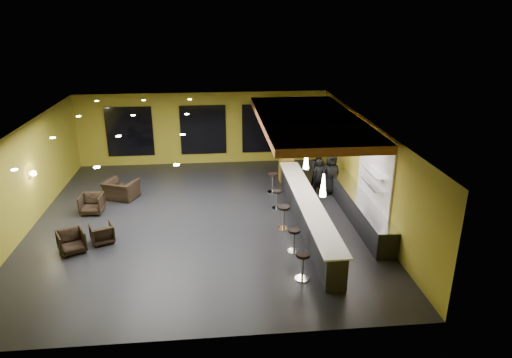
{
  "coord_description": "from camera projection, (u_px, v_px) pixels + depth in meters",
  "views": [
    {
      "loc": [
        0.46,
        -15.25,
        7.25
      ],
      "look_at": [
        2.0,
        0.5,
        1.3
      ],
      "focal_mm": 32.0,
      "sensor_mm": 36.0,
      "label": 1
    }
  ],
  "objects": [
    {
      "name": "bar_stool_3",
      "position": [
        277.0,
        197.0,
        17.41
      ],
      "size": [
        0.38,
        0.38,
        0.75
      ],
      "rotation": [
        0.0,
        0.0,
        -0.3
      ],
      "color": "silver",
      "rests_on": "floor"
    },
    {
      "name": "prep_counter",
      "position": [
        358.0,
        207.0,
        16.62
      ],
      "size": [
        0.7,
        6.0,
        0.86
      ],
      "primitive_type": "cube",
      "color": "black",
      "rests_on": "floor"
    },
    {
      "name": "staff_a",
      "position": [
        319.0,
        177.0,
        18.7
      ],
      "size": [
        0.55,
        0.37,
        1.5
      ],
      "primitive_type": "imported",
      "rotation": [
        0.0,
        0.0,
        -0.02
      ],
      "color": "black",
      "rests_on": "floor"
    },
    {
      "name": "staff_c",
      "position": [
        331.0,
        174.0,
        18.71
      ],
      "size": [
        0.91,
        0.67,
        1.71
      ],
      "primitive_type": "imported",
      "rotation": [
        0.0,
        0.0,
        0.16
      ],
      "color": "black",
      "rests_on": "floor"
    },
    {
      "name": "pendant_0",
      "position": [
        323.0,
        185.0,
        13.43
      ],
      "size": [
        0.2,
        0.2,
        0.7
      ],
      "primitive_type": "cone",
      "color": "white",
      "rests_on": "wood_soffit"
    },
    {
      "name": "armchair_a",
      "position": [
        71.0,
        242.0,
        14.34
      ],
      "size": [
        1.04,
        1.05,
        0.72
      ],
      "primitive_type": "imported",
      "rotation": [
        0.0,
        0.0,
        0.48
      ],
      "color": "black",
      "rests_on": "floor"
    },
    {
      "name": "pendant_2",
      "position": [
        294.0,
        140.0,
        18.09
      ],
      "size": [
        0.2,
        0.2,
        0.7
      ],
      "primitive_type": "cone",
      "color": "white",
      "rests_on": "wood_soffit"
    },
    {
      "name": "column",
      "position": [
        287.0,
        143.0,
        19.79
      ],
      "size": [
        0.6,
        0.6,
        3.5
      ],
      "primitive_type": "cube",
      "color": "olive",
      "rests_on": "floor"
    },
    {
      "name": "bar_counter",
      "position": [
        307.0,
        214.0,
        15.94
      ],
      "size": [
        0.6,
        8.0,
        1.0
      ],
      "primitive_type": "cube",
      "color": "black",
      "rests_on": "floor"
    },
    {
      "name": "wall_right",
      "position": [
        367.0,
        168.0,
        16.65
      ],
      "size": [
        0.1,
        13.0,
        3.5
      ],
      "primitive_type": "cube",
      "color": "olive",
      "rests_on": "floor"
    },
    {
      "name": "wall_front",
      "position": [
        197.0,
        275.0,
        10.0
      ],
      "size": [
        12.0,
        0.1,
        3.5
      ],
      "primitive_type": "cube",
      "color": "olive",
      "rests_on": "floor"
    },
    {
      "name": "prep_top",
      "position": [
        359.0,
        196.0,
        16.46
      ],
      "size": [
        0.72,
        6.0,
        0.03
      ],
      "primitive_type": "cube",
      "color": "silver",
      "rests_on": "prep_counter"
    },
    {
      "name": "armchair_b",
      "position": [
        102.0,
        233.0,
        14.94
      ],
      "size": [
        0.92,
        0.93,
        0.65
      ],
      "primitive_type": "imported",
      "rotation": [
        0.0,
        0.0,
        3.55
      ],
      "color": "black",
      "rests_on": "floor"
    },
    {
      "name": "tile_backsplash",
      "position": [
        375.0,
        171.0,
        15.63
      ],
      "size": [
        0.06,
        3.2,
        2.4
      ],
      "primitive_type": "cube",
      "color": "white",
      "rests_on": "wall_right"
    },
    {
      "name": "wall_shelf_upper",
      "position": [
        373.0,
        172.0,
        15.41
      ],
      "size": [
        0.3,
        1.5,
        0.03
      ],
      "primitive_type": "cube",
      "color": "silver",
      "rests_on": "wall_right"
    },
    {
      "name": "bar_stool_0",
      "position": [
        303.0,
        263.0,
        12.82
      ],
      "size": [
        0.42,
        0.42,
        0.83
      ],
      "rotation": [
        0.0,
        0.0,
        0.02
      ],
      "color": "silver",
      "rests_on": "floor"
    },
    {
      "name": "pendant_1",
      "position": [
        306.0,
        159.0,
        15.76
      ],
      "size": [
        0.2,
        0.2,
        0.7
      ],
      "primitive_type": "cone",
      "color": "white",
      "rests_on": "wood_soffit"
    },
    {
      "name": "window_center",
      "position": [
        203.0,
        130.0,
        22.12
      ],
      "size": [
        2.2,
        0.06,
        2.4
      ],
      "primitive_type": "cube",
      "color": "black",
      "rests_on": "wall_back"
    },
    {
      "name": "bar_stool_2",
      "position": [
        284.0,
        214.0,
        15.78
      ],
      "size": [
        0.43,
        0.43,
        0.86
      ],
      "rotation": [
        0.0,
        0.0,
        0.18
      ],
      "color": "silver",
      "rests_on": "floor"
    },
    {
      "name": "wall_back",
      "position": [
        203.0,
        128.0,
        22.21
      ],
      "size": [
        12.0,
        0.1,
        3.5
      ],
      "primitive_type": "cube",
      "color": "olive",
      "rests_on": "floor"
    },
    {
      "name": "bar_stool_1",
      "position": [
        294.0,
        238.0,
        14.3
      ],
      "size": [
        0.39,
        0.39,
        0.78
      ],
      "rotation": [
        0.0,
        0.0,
        0.36
      ],
      "color": "silver",
      "rests_on": "floor"
    },
    {
      "name": "bar_top",
      "position": [
        308.0,
        200.0,
        15.76
      ],
      "size": [
        0.78,
        8.1,
        0.05
      ],
      "primitive_type": "cube",
      "color": "silver",
      "rests_on": "bar_counter"
    },
    {
      "name": "window_left",
      "position": [
        130.0,
        132.0,
        21.8
      ],
      "size": [
        2.2,
        0.06,
        2.4
      ],
      "primitive_type": "cube",
      "color": "black",
      "rests_on": "wall_back"
    },
    {
      "name": "bar_stool_4",
      "position": [
        273.0,
        180.0,
        18.93
      ],
      "size": [
        0.43,
        0.43,
        0.85
      ],
      "rotation": [
        0.0,
        0.0,
        0.32
      ],
      "color": "silver",
      "rests_on": "floor"
    },
    {
      "name": "window_right",
      "position": [
        264.0,
        128.0,
        22.39
      ],
      "size": [
        2.2,
        0.06,
        2.4
      ],
      "primitive_type": "cube",
      "color": "black",
      "rests_on": "wall_back"
    },
    {
      "name": "armchair_c",
      "position": [
        92.0,
        204.0,
        17.07
      ],
      "size": [
        0.82,
        0.84,
        0.74
      ],
      "primitive_type": "imported",
      "rotation": [
        0.0,
        0.0,
        -0.03
      ],
      "color": "black",
      "rests_on": "floor"
    },
    {
      "name": "wall_sconce",
      "position": [
        33.0,
        173.0,
        16.02
      ],
      "size": [
        0.22,
        0.22,
        0.22
      ],
      "primitive_type": "sphere",
      "color": "#FFE5B2",
      "rests_on": "wall_left"
    },
    {
      "name": "ceiling",
      "position": [
        199.0,
        124.0,
        15.47
      ],
      "size": [
        12.0,
        13.0,
        0.1
      ],
      "primitive_type": "cube",
      "color": "black"
    },
    {
      "name": "wall_left",
      "position": [
        23.0,
        180.0,
        15.55
      ],
      "size": [
        0.1,
        13.0,
        3.5
      ],
      "primitive_type": "cube",
      "color": "olive",
      "rests_on": "floor"
    },
    {
      "name": "wood_soffit",
      "position": [
        309.0,
        120.0,
        16.83
      ],
      "size": [
        3.6,
        8.0,
        0.28
      ],
      "primitive_type": "cube",
      "color": "#BA6636",
      "rests_on": "ceiling"
    },
    {
      "name": "wall_shelf_lower",
      "position": [
        372.0,
        184.0,
        15.57
      ],
      "size": [
        0.3,
        1.5,
        0.03
      ],
      "primitive_type": "cube",
      "color": "silver",
      "rests_on": "wall_right"
    },
    {
      "name": "armchair_d",
      "position": [
        121.0,
        190.0,
        18.35
      ],
      "size": [
        1.51,
        1.42,
        0.78
      ],
      "primitive_type": "imported",
      "rotation": [
        0.0,
        0.0,
        2.75
      ],
      "color": "black",
      "rests_on": "floor"
    },
    {
      "name": "floor",
      "position": [
        203.0,
        220.0,
        16.74
      ],
      "size": [
        12.0,
        13.0,
        0.1
      ],
      "primitive_type": "cube",
      "color": "black",
      "rests_on": "ground"
    },
    {
      "name": "staff_b",
      "position": [
        319.0,
        170.0,
        19.12
      ],
      "size": [
        0.91,
        0.75,
        1.71
      ],
      "primitive_type": "imported",
      "rotation": [
        0.0,
        0.0,
        -0.13
      ],
      "color": "black",
      "rests_on": "floor"
    }
  ]
}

